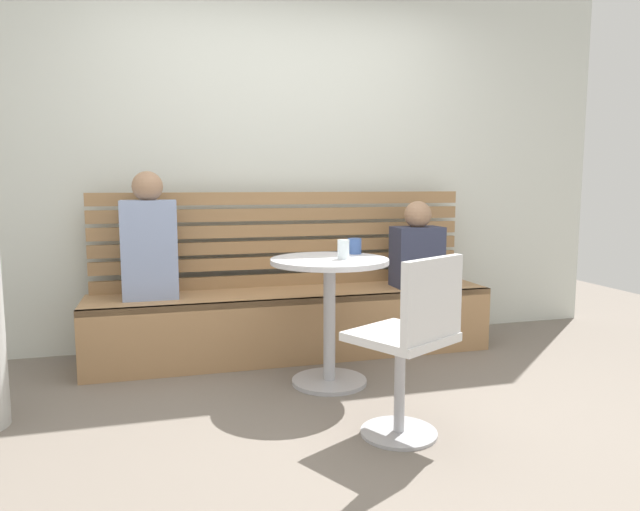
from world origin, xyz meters
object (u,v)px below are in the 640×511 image
at_px(person_child_left, 417,249).
at_px(person_adult, 149,242).
at_px(white_chair, 412,340).
at_px(cup_mug_blue, 354,246).
at_px(booth_bench, 294,323).
at_px(cafe_table, 329,297).
at_px(cup_water_clear, 343,249).

bearing_deg(person_child_left, person_adult, 177.90).
distance_m(white_chair, cup_mug_blue, 1.03).
bearing_deg(person_child_left, booth_bench, 177.60).
bearing_deg(cafe_table, cup_mug_blue, 39.46).
xyz_separation_m(person_adult, cup_water_clear, (1.07, -0.68, -0.01)).
bearing_deg(cup_mug_blue, booth_bench, 122.87).
relative_size(booth_bench, white_chair, 3.18).
distance_m(cafe_table, person_child_left, 1.01).
bearing_deg(cafe_table, cup_water_clear, -27.47).
bearing_deg(white_chair, person_child_left, 64.25).
relative_size(white_chair, cup_mug_blue, 8.95).
bearing_deg(cafe_table, white_chair, -79.49).
distance_m(person_child_left, cup_mug_blue, 0.73).
bearing_deg(white_chair, cup_mug_blue, 86.48).
distance_m(white_chair, person_adult, 1.88).
xyz_separation_m(cafe_table, person_adult, (-1.00, 0.64, 0.28)).
height_order(cup_water_clear, cup_mug_blue, cup_water_clear).
bearing_deg(person_adult, white_chair, -51.55).
xyz_separation_m(booth_bench, cafe_table, (0.07, -0.61, 0.30)).
distance_m(cafe_table, person_adult, 1.22).
relative_size(person_adult, cup_water_clear, 7.31).
xyz_separation_m(white_chair, person_adult, (-1.15, 1.45, 0.34)).
distance_m(cup_water_clear, cup_mug_blue, 0.25).
xyz_separation_m(white_chair, cup_water_clear, (-0.08, 0.77, 0.33)).
height_order(person_adult, person_child_left, person_adult).
distance_m(person_child_left, cup_water_clear, 0.97).
height_order(person_child_left, cup_water_clear, person_child_left).
distance_m(white_chair, cup_water_clear, 0.84).
bearing_deg(booth_bench, person_child_left, -2.40).
bearing_deg(white_chair, booth_bench, 98.93).
height_order(person_child_left, cup_mug_blue, person_child_left).
height_order(white_chair, cup_water_clear, same).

